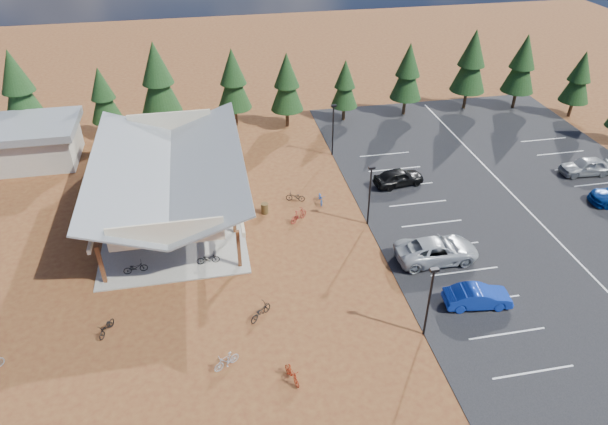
# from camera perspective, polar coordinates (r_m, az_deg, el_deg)

# --- Properties ---
(ground) EXTENTS (140.00, 140.00, 0.00)m
(ground) POSITION_cam_1_polar(r_m,az_deg,el_deg) (40.55, 0.71, -3.54)
(ground) COLOR #5E2C18
(ground) RESTS_ON ground
(asphalt_lot) EXTENTS (27.00, 44.00, 0.04)m
(asphalt_lot) POSITION_cam_1_polar(r_m,az_deg,el_deg) (49.29, 21.54, 1.28)
(asphalt_lot) COLOR black
(asphalt_lot) RESTS_ON ground
(concrete_pad) EXTENTS (10.60, 18.60, 0.10)m
(concrete_pad) POSITION_cam_1_polar(r_m,az_deg,el_deg) (45.83, -13.44, 0.37)
(concrete_pad) COLOR gray
(concrete_pad) RESTS_ON ground
(bike_pavilion) EXTENTS (11.65, 19.40, 4.97)m
(bike_pavilion) POSITION_cam_1_polar(r_m,az_deg,el_deg) (43.93, -14.07, 4.48)
(bike_pavilion) COLOR #513017
(bike_pavilion) RESTS_ON concrete_pad
(outbuilding) EXTENTS (11.00, 7.00, 3.90)m
(outbuilding) POSITION_cam_1_polar(r_m,az_deg,el_deg) (57.16, -27.80, 6.48)
(outbuilding) COLOR #ADA593
(outbuilding) RESTS_ON ground
(lamp_post_0) EXTENTS (0.50, 0.25, 5.14)m
(lamp_post_0) POSITION_cam_1_polar(r_m,az_deg,el_deg) (32.65, 13.09, -8.70)
(lamp_post_0) COLOR black
(lamp_post_0) RESTS_ON ground
(lamp_post_1) EXTENTS (0.50, 0.25, 5.14)m
(lamp_post_1) POSITION_cam_1_polar(r_m,az_deg,el_deg) (41.58, 6.95, 2.19)
(lamp_post_1) COLOR black
(lamp_post_1) RESTS_ON ground
(lamp_post_2) EXTENTS (0.50, 0.25, 5.14)m
(lamp_post_2) POSITION_cam_1_polar(r_m,az_deg,el_deg) (51.76, 3.08, 9.03)
(lamp_post_2) COLOR black
(lamp_post_2) RESTS_ON ground
(trash_bin_0) EXTENTS (0.60, 0.60, 0.90)m
(trash_bin_0) POSITION_cam_1_polar(r_m,az_deg,el_deg) (44.07, -6.79, 0.30)
(trash_bin_0) COLOR #4A371A
(trash_bin_0) RESTS_ON ground
(trash_bin_1) EXTENTS (0.60, 0.60, 0.90)m
(trash_bin_1) POSITION_cam_1_polar(r_m,az_deg,el_deg) (44.03, -4.16, 0.44)
(trash_bin_1) COLOR #4A371A
(trash_bin_1) RESTS_ON ground
(pine_0) EXTENTS (4.03, 4.03, 9.38)m
(pine_0) POSITION_cam_1_polar(r_m,az_deg,el_deg) (60.17, -27.90, 11.63)
(pine_0) COLOR #382314
(pine_0) RESTS_ON ground
(pine_1) EXTENTS (3.13, 3.13, 7.30)m
(pine_1) POSITION_cam_1_polar(r_m,az_deg,el_deg) (58.46, -20.41, 11.51)
(pine_1) COLOR #382314
(pine_1) RESTS_ON ground
(pine_2) EXTENTS (4.10, 4.10, 9.54)m
(pine_2) POSITION_cam_1_polar(r_m,az_deg,el_deg) (57.18, -15.15, 13.46)
(pine_2) COLOR #382314
(pine_2) RESTS_ON ground
(pine_3) EXTENTS (3.56, 3.56, 8.30)m
(pine_3) POSITION_cam_1_polar(r_m,az_deg,el_deg) (57.73, -7.47, 13.71)
(pine_3) COLOR #382314
(pine_3) RESTS_ON ground
(pine_4) EXTENTS (3.42, 3.42, 7.96)m
(pine_4) POSITION_cam_1_polar(r_m,az_deg,el_deg) (57.11, -1.83, 13.52)
(pine_4) COLOR #382314
(pine_4) RESTS_ON ground
(pine_5) EXTENTS (2.88, 2.88, 6.71)m
(pine_5) POSITION_cam_1_polar(r_m,az_deg,el_deg) (59.03, 4.32, 13.33)
(pine_5) COLOR #382314
(pine_5) RESTS_ON ground
(pine_6) EXTENTS (3.44, 3.44, 8.01)m
(pine_6) POSITION_cam_1_polar(r_m,az_deg,el_deg) (61.09, 10.88, 14.35)
(pine_6) COLOR #382314
(pine_6) RESTS_ON ground
(pine_7) EXTENTS (3.86, 3.86, 8.98)m
(pine_7) POSITION_cam_1_polar(r_m,az_deg,el_deg) (64.13, 17.23, 14.96)
(pine_7) COLOR #382314
(pine_7) RESTS_ON ground
(pine_8) EXTENTS (3.61, 3.61, 8.41)m
(pine_8) POSITION_cam_1_polar(r_m,az_deg,el_deg) (66.27, 22.00, 14.31)
(pine_8) COLOR #382314
(pine_8) RESTS_ON ground
(pine_13) EXTENTS (3.14, 3.14, 7.31)m
(pine_13) POSITION_cam_1_polar(r_m,az_deg,el_deg) (66.64, 27.01, 12.57)
(pine_13) COLOR #382314
(pine_13) RESTS_ON ground
(bike_0) EXTENTS (1.72, 0.80, 0.87)m
(bike_0) POSITION_cam_1_polar(r_m,az_deg,el_deg) (39.49, -17.33, -5.55)
(bike_0) COLOR black
(bike_0) RESTS_ON concrete_pad
(bike_1) EXTENTS (1.61, 0.49, 0.96)m
(bike_1) POSITION_cam_1_polar(r_m,az_deg,el_deg) (43.96, -18.09, -1.21)
(bike_1) COLOR gray
(bike_1) RESTS_ON concrete_pad
(bike_2) EXTENTS (1.65, 0.58, 0.87)m
(bike_2) POSITION_cam_1_polar(r_m,az_deg,el_deg) (49.08, -17.42, 2.74)
(bike_2) COLOR #1F4B86
(bike_2) RESTS_ON concrete_pad
(bike_3) EXTENTS (1.82, 0.88, 1.06)m
(bike_3) POSITION_cam_1_polar(r_m,az_deg,el_deg) (51.05, -15.95, 4.38)
(bike_3) COLOR maroon
(bike_3) RESTS_ON concrete_pad
(bike_4) EXTENTS (1.64, 0.60, 0.86)m
(bike_4) POSITION_cam_1_polar(r_m,az_deg,el_deg) (39.11, -10.07, -4.79)
(bike_4) COLOR black
(bike_4) RESTS_ON concrete_pad
(bike_5) EXTENTS (1.76, 0.79, 1.02)m
(bike_5) POSITION_cam_1_polar(r_m,az_deg,el_deg) (41.96, -12.37, -1.96)
(bike_5) COLOR gray
(bike_5) RESTS_ON concrete_pad
(bike_6) EXTENTS (1.65, 0.81, 0.83)m
(bike_6) POSITION_cam_1_polar(r_m,az_deg,el_deg) (45.95, -11.24, 1.46)
(bike_6) COLOR navy
(bike_6) RESTS_ON concrete_pad
(bike_7) EXTENTS (1.73, 0.72, 1.01)m
(bike_7) POSITION_cam_1_polar(r_m,az_deg,el_deg) (51.11, -11.34, 5.08)
(bike_7) COLOR maroon
(bike_7) RESTS_ON concrete_pad
(bike_8) EXTENTS (1.18, 1.73, 0.86)m
(bike_8) POSITION_cam_1_polar(r_m,az_deg,el_deg) (35.76, -20.07, -11.29)
(bike_8) COLOR black
(bike_8) RESTS_ON ground
(bike_11) EXTENTS (0.96, 1.70, 0.99)m
(bike_11) POSITION_cam_1_polar(r_m,az_deg,el_deg) (31.23, -1.27, -16.64)
(bike_11) COLOR maroon
(bike_11) RESTS_ON ground
(bike_12) EXTENTS (1.79, 1.73, 0.97)m
(bike_12) POSITION_cam_1_polar(r_m,az_deg,el_deg) (34.67, -4.60, -10.35)
(bike_12) COLOR black
(bike_12) RESTS_ON ground
(bike_13) EXTENTS (1.67, 1.20, 0.99)m
(bike_13) POSITION_cam_1_polar(r_m,az_deg,el_deg) (32.13, -8.18, -15.19)
(bike_13) COLOR #9C9EA6
(bike_13) RESTS_ON ground
(bike_14) EXTENTS (0.71, 1.71, 0.87)m
(bike_14) POSITION_cam_1_polar(r_m,az_deg,el_deg) (45.29, 1.77, 1.54)
(bike_14) COLOR #1E4692
(bike_14) RESTS_ON ground
(bike_15) EXTENTS (1.77, 1.55, 1.11)m
(bike_15) POSITION_cam_1_polar(r_m,az_deg,el_deg) (42.91, -0.56, -0.28)
(bike_15) COLOR maroon
(bike_15) RESTS_ON ground
(bike_16) EXTENTS (1.71, 1.06, 0.85)m
(bike_16) POSITION_cam_1_polar(r_m,az_deg,el_deg) (45.48, -0.92, 1.67)
(bike_16) COLOR black
(bike_16) RESTS_ON ground
(car_1) EXTENTS (4.47, 2.00, 1.42)m
(car_1) POSITION_cam_1_polar(r_m,az_deg,el_deg) (36.89, 17.81, -8.43)
(car_1) COLOR #112FA0
(car_1) RESTS_ON asphalt_lot
(car_2) EXTENTS (5.99, 2.76, 1.66)m
(car_2) POSITION_cam_1_polar(r_m,az_deg,el_deg) (39.86, 13.80, -3.86)
(car_2) COLOR #A5AAAE
(car_2) RESTS_ON asphalt_lot
(car_4) EXTENTS (4.67, 2.44, 1.52)m
(car_4) POSITION_cam_1_polar(r_m,az_deg,el_deg) (48.27, 9.94, 3.69)
(car_4) COLOR black
(car_4) RESTS_ON asphalt_lot
(car_8) EXTENTS (4.75, 2.19, 1.58)m
(car_8) POSITION_cam_1_polar(r_m,az_deg,el_deg) (55.47, 27.58, 4.34)
(car_8) COLOR gray
(car_8) RESTS_ON asphalt_lot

